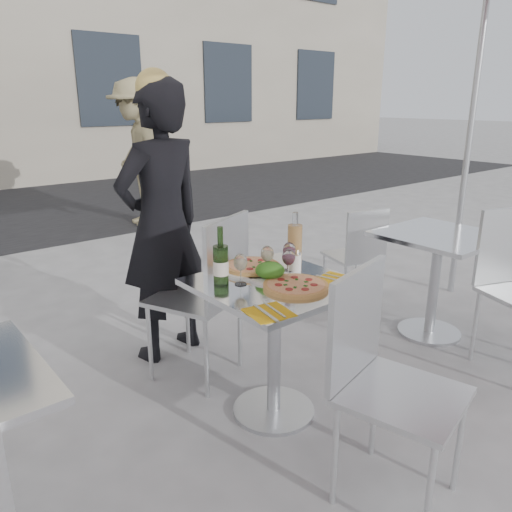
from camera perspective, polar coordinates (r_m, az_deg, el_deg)
ground at (r=2.84m, az=2.02°, el=-17.34°), size 80.00×80.00×0.00m
main_table at (r=2.57m, az=2.15°, el=-7.41°), size 0.72×0.72×0.75m
side_table_right at (r=3.68m, az=19.94°, el=-0.72°), size 0.72×0.72×0.75m
chair_far at (r=2.89m, az=-5.35°, el=-3.38°), size 0.61×0.61×1.01m
chair_near at (r=2.13m, az=14.07°, el=-12.28°), size 0.54×0.55×0.98m
side_chair_rfar at (r=4.03m, az=11.64°, el=0.74°), size 0.46×0.47×0.82m
woman_diner at (r=3.16m, az=-10.68°, el=3.49°), size 0.70×0.52×1.74m
pedestrian_b at (r=6.83m, az=-13.36°, el=11.31°), size 0.91×1.33×1.89m
pizza_near at (r=2.42m, az=4.57°, el=-3.39°), size 0.32×0.32×0.02m
pizza_far at (r=2.65m, az=-0.42°, el=-1.30°), size 0.34×0.34×0.03m
salad_plate at (r=2.52m, az=1.61°, el=-1.82°), size 0.22×0.22×0.09m
wine_bottle at (r=2.41m, az=-4.04°, el=-0.81°), size 0.07×0.08×0.29m
carafe at (r=2.74m, az=4.45°, el=1.47°), size 0.08×0.08×0.29m
sugar_shaker at (r=2.64m, az=4.50°, el=-0.58°), size 0.06×0.06×0.11m
wineglass_white_a at (r=2.42m, az=-1.78°, el=-0.83°), size 0.07×0.07×0.16m
wineglass_white_b at (r=2.55m, az=1.29°, el=0.14°), size 0.07×0.07×0.16m
wineglass_red_a at (r=2.50m, az=3.76°, el=-0.26°), size 0.07×0.07×0.16m
wineglass_red_b at (r=2.62m, az=3.82°, el=0.57°), size 0.07×0.07×0.16m
napkin_left at (r=2.14m, az=1.48°, el=-6.44°), size 0.21×0.21×0.01m
napkin_right at (r=2.55m, az=9.11°, el=-2.64°), size 0.21×0.21×0.01m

